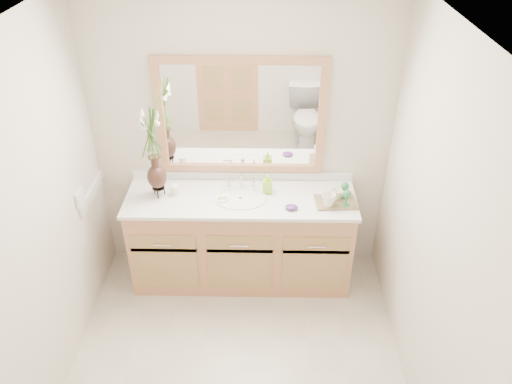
{
  "coord_description": "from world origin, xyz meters",
  "views": [
    {
      "loc": [
        0.18,
        -2.27,
        3.07
      ],
      "look_at": [
        0.13,
        0.65,
        1.13
      ],
      "focal_mm": 35.0,
      "sensor_mm": 36.0,
      "label": 1
    }
  ],
  "objects_px": {
    "tumbler": "(175,190)",
    "soap_bottle": "(267,184)",
    "tray": "(336,202)",
    "flower_vase": "(152,140)"
  },
  "relations": [
    {
      "from": "flower_vase",
      "to": "tumbler",
      "type": "bearing_deg",
      "value": 7.34
    },
    {
      "from": "tumbler",
      "to": "soap_bottle",
      "type": "bearing_deg",
      "value": 3.42
    },
    {
      "from": "soap_bottle",
      "to": "tumbler",
      "type": "bearing_deg",
      "value": -176.22
    },
    {
      "from": "tumbler",
      "to": "soap_bottle",
      "type": "height_order",
      "value": "soap_bottle"
    },
    {
      "from": "tumbler",
      "to": "tray",
      "type": "xyz_separation_m",
      "value": [
        1.28,
        -0.1,
        -0.03
      ]
    },
    {
      "from": "tray",
      "to": "soap_bottle",
      "type": "bearing_deg",
      "value": 161.06
    },
    {
      "from": "flower_vase",
      "to": "tumbler",
      "type": "height_order",
      "value": "flower_vase"
    },
    {
      "from": "flower_vase",
      "to": "soap_bottle",
      "type": "height_order",
      "value": "flower_vase"
    },
    {
      "from": "flower_vase",
      "to": "tray",
      "type": "xyz_separation_m",
      "value": [
        1.4,
        -0.08,
        -0.49
      ]
    },
    {
      "from": "flower_vase",
      "to": "soap_bottle",
      "type": "bearing_deg",
      "value": 4.0
    }
  ]
}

